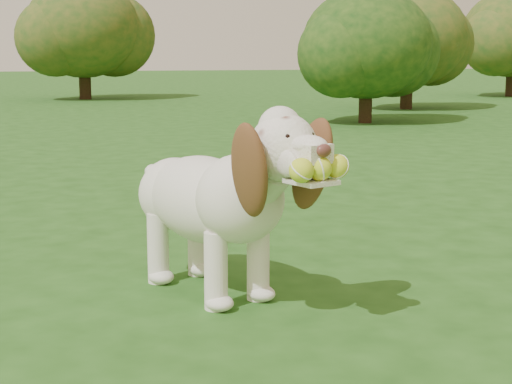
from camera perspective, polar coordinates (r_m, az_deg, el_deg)
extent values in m
plane|color=#1E4914|center=(2.87, -8.51, -8.98)|extent=(80.00, 80.00, 0.00)
ellipsoid|color=white|center=(3.07, -3.78, -0.54)|extent=(0.54, 0.71, 0.34)
ellipsoid|color=white|center=(2.87, -1.16, -0.49)|extent=(0.43, 0.43, 0.33)
ellipsoid|color=white|center=(3.26, -5.91, -0.12)|extent=(0.39, 0.39, 0.30)
cylinder|color=white|center=(2.75, 0.36, 0.91)|extent=(0.26, 0.31, 0.26)
sphere|color=white|center=(2.64, 2.01, 3.26)|extent=(0.30, 0.30, 0.23)
sphere|color=white|center=(2.65, 1.76, 4.65)|extent=(0.20, 0.20, 0.15)
cube|color=white|center=(2.54, 3.86, 2.86)|extent=(0.14, 0.16, 0.06)
ellipsoid|color=#592D28|center=(2.48, 4.96, 3.02)|extent=(0.06, 0.05, 0.04)
cube|color=white|center=(2.54, 4.05, 0.77)|extent=(0.17, 0.18, 0.02)
ellipsoid|color=brown|center=(2.57, -0.49, 1.57)|extent=(0.17, 0.25, 0.36)
ellipsoid|color=brown|center=(2.74, 4.10, 2.06)|extent=(0.19, 0.21, 0.36)
cylinder|color=white|center=(3.37, -7.10, 0.85)|extent=(0.11, 0.17, 0.13)
cylinder|color=white|center=(2.89, -2.93, -5.75)|extent=(0.11, 0.11, 0.29)
cylinder|color=white|center=(3.00, 0.16, -5.15)|extent=(0.11, 0.11, 0.29)
cylinder|color=white|center=(3.24, -7.14, -4.06)|extent=(0.11, 0.11, 0.29)
cylinder|color=white|center=(3.34, -4.24, -3.60)|extent=(0.11, 0.11, 0.29)
sphere|color=#C8E932|center=(2.46, 3.31, 1.58)|extent=(0.10, 0.10, 0.08)
sphere|color=#C8E932|center=(2.51, 4.64, 1.73)|extent=(0.10, 0.10, 0.08)
sphere|color=#C8E932|center=(2.56, 5.92, 1.87)|extent=(0.10, 0.10, 0.08)
cylinder|color=#382314|center=(13.55, 10.89, 7.33)|extent=(0.20, 0.20, 0.65)
ellipsoid|color=#133C12|center=(13.54, 11.01, 11.01)|extent=(1.96, 1.96, 1.66)
cylinder|color=#382314|center=(10.75, 7.97, 6.54)|extent=(0.18, 0.18, 0.58)
ellipsoid|color=#133C12|center=(10.73, 8.07, 10.65)|extent=(1.73, 1.73, 1.47)
cylinder|color=#382314|center=(16.53, -12.34, 7.95)|extent=(0.24, 0.24, 0.77)
ellipsoid|color=#133C12|center=(16.53, -12.47, 11.53)|extent=(2.32, 2.32, 1.98)
cylinder|color=#382314|center=(18.10, 18.08, 7.79)|extent=(0.23, 0.23, 0.74)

